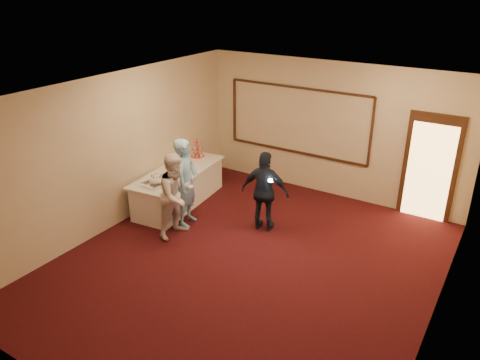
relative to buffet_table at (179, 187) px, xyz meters
name	(u,v)px	position (x,y,z in m)	size (l,w,h in m)	color
floor	(248,264)	(2.52, -1.25, -0.39)	(7.00, 7.00, 0.00)	black
room_walls	(249,155)	(2.52, -1.25, 1.64)	(6.04, 7.04, 3.02)	beige
wall_molding	(298,121)	(1.72, 2.22, 1.21)	(3.45, 0.04, 1.55)	black
doorway	(430,168)	(4.67, 2.20, 0.69)	(1.05, 0.07, 2.20)	black
buffet_table	(179,187)	(0.00, 0.00, 0.00)	(1.21, 2.57, 0.77)	white
pavlova_tray	(157,181)	(0.12, -0.81, 0.47)	(0.45, 0.60, 0.20)	silver
cupcake_stand	(197,149)	(-0.17, 0.93, 0.55)	(0.33, 0.33, 0.48)	#DB4145
plate_stack_a	(174,167)	(-0.11, -0.01, 0.46)	(0.18, 0.18, 0.15)	white
plate_stack_b	(189,164)	(0.08, 0.28, 0.46)	(0.18, 0.18, 0.15)	white
tart	(174,175)	(0.13, -0.28, 0.41)	(0.29, 0.29, 0.06)	white
man	(186,183)	(0.72, -0.63, 0.51)	(0.66, 0.43, 1.80)	#77A8C9
woman	(177,195)	(0.83, -1.06, 0.44)	(0.81, 0.63, 1.66)	silver
guest	(265,192)	(2.14, 0.00, 0.42)	(0.94, 0.39, 1.61)	black
camera_flash	(271,180)	(2.36, -0.20, 0.78)	(0.07, 0.04, 0.05)	white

